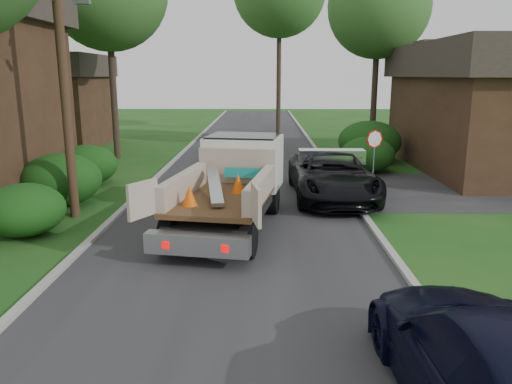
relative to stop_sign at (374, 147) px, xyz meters
The scene contains 16 objects.
ground 10.55m from the stop_sign, 120.02° to the right, with size 120.00×120.00×0.00m, color #174D16.
road 5.58m from the stop_sign, 169.11° to the left, with size 8.00×90.00×0.02m, color #28282B.
curb_left 9.51m from the stop_sign, behind, with size 0.20×90.00×0.12m, color #9E9E99.
curb_right 2.27m from the stop_sign, 137.73° to the left, with size 0.20×90.00×0.12m, color #9E9E99.
stop_sign is the anchor object (origin of this frame).
utility_pole 11.91m from the stop_sign, 159.38° to the right, with size 2.42×1.25×10.00m.
house_left_far 22.81m from the stop_sign, 145.19° to the left, with size 7.56×7.56×6.00m.
hedge_left_a 12.92m from the stop_sign, 152.24° to the right, with size 2.34×2.34×1.53m, color #0E3E11.
hedge_left_b 11.99m from the stop_sign, 167.94° to the right, with size 2.86×2.86×1.87m, color #0E3E11.
hedge_left_c 12.08m from the stop_sign, behind, with size 2.60×2.60×1.70m, color #0E3E11.
hedge_right_a 4.15m from the stop_sign, 81.47° to the left, with size 2.60×2.60×1.70m, color #0E3E11.
hedge_right_b 7.15m from the stop_sign, 79.48° to the left, with size 3.38×3.38×2.21m, color #0E3E11.
tree_right_far 13.08m from the stop_sign, 78.19° to the left, with size 6.00×6.00×11.50m.
flatbed_truck 6.88m from the stop_sign, 140.87° to the right, with size 3.94×7.25×2.61m.
black_pickup 2.44m from the stop_sign, 143.42° to the right, with size 2.93×6.36×1.77m, color black.
navy_suv 14.26m from the stop_sign, 95.65° to the right, with size 2.40×5.89×1.71m, color black.
Camera 1 is at (0.73, -10.89, 4.56)m, focal length 35.00 mm.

